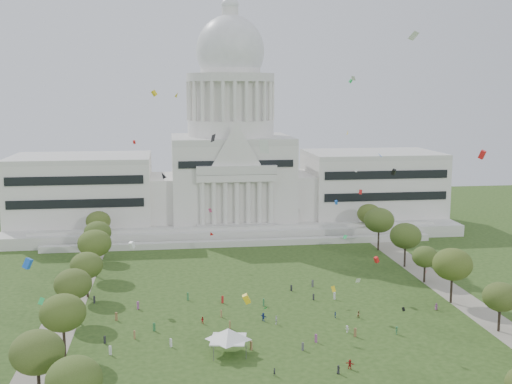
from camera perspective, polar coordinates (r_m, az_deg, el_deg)
The scene contains 32 objects.
ground at distance 136.85m, azimuth 2.64°, elevation -12.95°, with size 400.00×400.00×0.00m, color #284216.
capitol at distance 241.24m, azimuth -2.23°, elevation 2.12°, with size 160.00×64.50×91.30m.
path_left at distance 164.84m, azimuth -16.25°, elevation -9.44°, with size 8.00×160.00×0.04m, color gray.
path_right at distance 177.94m, azimuth 16.35°, elevation -8.07°, with size 8.00×160.00×0.04m, color gray.
row_tree_l_0 at distance 113.51m, azimuth -18.87°, elevation -13.32°, with size 8.85×8.85×12.59m.
row_tree_l_1 at distance 130.55m, azimuth -16.79°, elevation -10.25°, with size 8.86×8.86×12.59m.
row_tree_r_1 at distance 147.88m, azimuth 20.91°, elevation -8.71°, with size 7.58×7.58×10.78m.
row_tree_l_2 at distance 149.90m, azimuth -15.96°, elevation -7.88°, with size 8.42×8.42×11.97m.
row_tree_r_2 at distance 162.81m, azimuth 17.07°, elevation -6.17°, with size 9.55×9.55×13.58m.
row_tree_l_3 at distance 165.69m, azimuth -14.83°, elevation -6.33°, with size 8.12×8.12×11.55m.
row_tree_r_3 at distance 178.60m, azimuth 14.80°, elevation -5.59°, with size 7.01×7.01×9.98m.
row_tree_l_4 at distance 183.21m, azimuth -14.16°, elevation -4.45°, with size 9.29×9.29×13.21m.
row_tree_r_4 at distance 192.23m, azimuth 13.16°, elevation -3.82°, with size 9.19×9.19×13.06m.
row_tree_l_5 at distance 201.57m, azimuth -13.90°, elevation -3.51°, with size 8.33×8.33×11.85m.
row_tree_r_5 at distance 210.19m, azimuth 10.88°, elevation -2.47°, with size 9.82×9.82×13.96m.
row_tree_l_6 at distance 219.42m, azimuth -13.84°, elevation -2.53°, with size 8.19×8.19×11.64m.
row_tree_r_6 at distance 227.93m, azimuth 10.02°, elevation -1.92°, with size 8.42×8.42×11.97m.
near_tree_0 at distance 103.11m, azimuth -15.87°, elevation -15.75°, with size 8.47×8.47×12.04m.
event_tent at distance 128.65m, azimuth -2.48°, elevation -12.46°, with size 11.01×11.01×5.26m.
person_0 at distance 159.15m, azimuth 15.73°, elevation -9.78°, with size 0.81×0.53×1.66m, color #994C8C.
person_2 at distance 150.12m, azimuth 9.13°, elevation -10.69°, with size 0.83×0.51×1.70m, color olive.
person_3 at distance 141.45m, azimuth 8.10°, elevation -11.96°, with size 0.98×0.51×1.52m, color silver.
person_4 at distance 144.56m, azimuth 1.80°, elevation -11.30°, with size 1.15×0.63×1.97m, color silver.
person_5 at distance 146.50m, azimuth 0.66°, elevation -11.04°, with size 1.73×0.69×1.87m, color navy.
person_6 at distance 122.17m, azimuth 7.33°, elevation -15.39°, with size 0.82×0.53×1.68m, color #26262B.
person_7 at distance 120.68m, azimuth 1.64°, elevation -15.68°, with size 0.54×0.39×1.48m, color #26262B.
person_8 at distance 145.49m, azimuth -4.78°, elevation -11.28°, with size 0.77×0.47×1.58m, color #B21E1E.
person_9 at distance 142.17m, azimuth 12.41°, elevation -11.92°, with size 1.15×0.59×1.78m, color #33723F.
person_10 at distance 149.52m, azimuth 7.05°, elevation -10.77°, with size 0.86×0.47×1.46m, color navy.
person_11 at distance 124.37m, azimuth 8.34°, elevation -14.91°, with size 1.70×0.67×1.83m, color #B21E1E.
distant_crowd at distance 148.00m, azimuth -3.73°, elevation -10.86°, with size 59.23×41.06×1.94m.
kite_swarm at distance 135.34m, azimuth 2.60°, elevation -1.13°, with size 84.53×109.30×60.41m.
Camera 1 is at (-23.39, -124.77, 51.11)m, focal length 45.00 mm.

